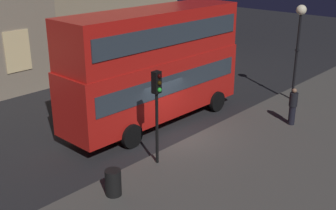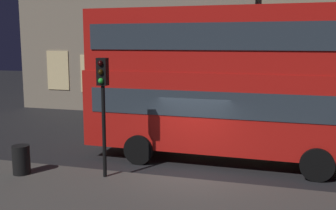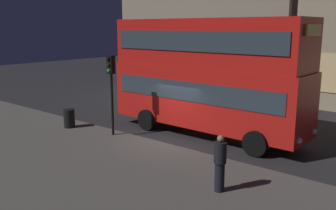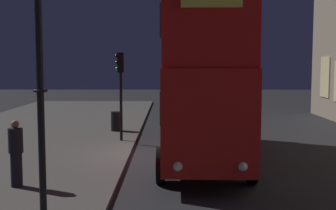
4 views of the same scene
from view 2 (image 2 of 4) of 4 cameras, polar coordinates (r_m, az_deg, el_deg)
name	(u,v)px [view 2 (image 2 of 4)]	position (r m, az deg, el deg)	size (l,w,h in m)	color
ground_plane	(189,175)	(13.84, 2.93, -9.77)	(80.00, 80.00, 0.00)	#232326
double_decker_bus	(221,78)	(14.95, 7.42, 3.83)	(10.08, 2.98, 5.59)	red
traffic_light_near_kerb	(103,92)	(12.85, -9.10, 1.78)	(0.33, 0.37, 3.80)	black
litter_bin	(21,160)	(14.28, -19.83, -7.21)	(0.57, 0.57, 0.95)	black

